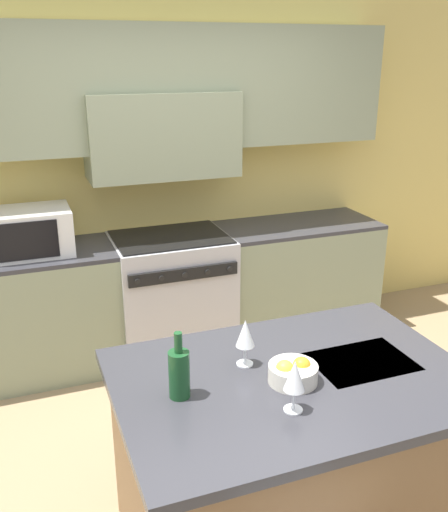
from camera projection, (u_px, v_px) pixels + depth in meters
ground_plane at (256, 485)px, 3.08m from camera, size 10.00×10.00×0.00m
back_cabinetry at (158, 141)px, 4.22m from camera, size 10.00×0.46×2.70m
back_counter at (171, 294)px, 4.38m from camera, size 3.43×0.62×0.91m
range_stove at (172, 294)px, 4.36m from camera, size 0.86×0.70×0.93m
microwave at (32, 231)px, 3.86m from camera, size 0.52×0.42×0.31m
kitchen_island at (289, 462)px, 2.57m from camera, size 1.51×1.05×0.91m
wine_bottle at (179, 373)px, 2.24m from camera, size 0.09×0.09×0.28m
wine_glass_near at (295, 377)px, 2.14m from camera, size 0.08×0.08×0.22m
wine_glass_far at (245, 334)px, 2.46m from camera, size 0.08×0.08×0.22m
fruit_bowl at (293, 372)px, 2.36m from camera, size 0.21×0.21×0.11m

